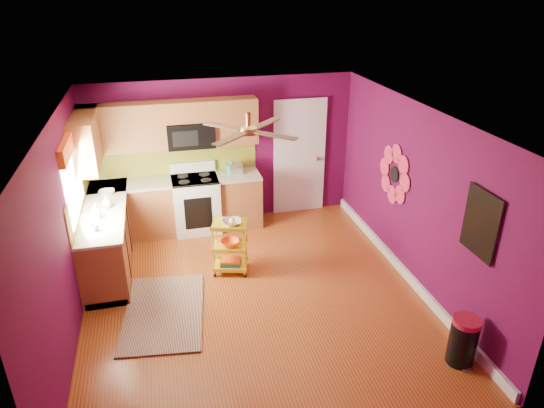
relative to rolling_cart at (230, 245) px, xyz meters
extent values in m
plane|color=brown|center=(0.21, -0.69, -0.45)|extent=(5.00, 5.00, 0.00)
cube|color=#54093B|center=(0.21, 1.81, 0.80)|extent=(4.50, 0.04, 2.50)
cube|color=#54093B|center=(0.21, -3.19, 0.80)|extent=(4.50, 0.04, 2.50)
cube|color=#54093B|center=(-2.04, -0.69, 0.80)|extent=(0.04, 5.00, 2.50)
cube|color=#54093B|center=(2.46, -0.69, 0.80)|extent=(0.04, 5.00, 2.50)
cube|color=silver|center=(0.21, -0.69, 2.05)|extent=(4.50, 5.00, 0.04)
cube|color=white|center=(2.43, -0.69, -0.38)|extent=(0.05, 4.90, 0.14)
cube|color=brown|center=(-1.74, 0.66, 0.00)|extent=(0.60, 2.30, 0.90)
cube|color=brown|center=(-0.64, 1.51, 0.00)|extent=(2.80, 0.60, 0.90)
cube|color=beige|center=(-1.74, 0.66, 0.47)|extent=(0.63, 2.30, 0.04)
cube|color=beige|center=(-0.64, 1.51, 0.47)|extent=(2.80, 0.63, 0.04)
cube|color=black|center=(-1.74, 0.66, -0.40)|extent=(0.54, 2.30, 0.10)
cube|color=black|center=(-0.64, 1.51, -0.40)|extent=(2.80, 0.54, 0.10)
cube|color=white|center=(-0.34, 1.48, 0.01)|extent=(0.76, 0.66, 0.92)
cube|color=black|center=(-0.34, 1.48, 0.47)|extent=(0.76, 0.62, 0.03)
cube|color=white|center=(-0.34, 1.76, 0.59)|extent=(0.76, 0.06, 0.18)
cube|color=black|center=(-0.34, 1.16, 0.00)|extent=(0.45, 0.02, 0.55)
cube|color=brown|center=(-1.38, 1.65, 1.37)|extent=(1.32, 0.33, 0.75)
cube|color=brown|center=(0.40, 1.65, 1.37)|extent=(0.72, 0.33, 0.75)
cube|color=brown|center=(-0.34, 1.65, 1.58)|extent=(0.76, 0.33, 0.34)
cube|color=brown|center=(-1.88, 1.16, 1.37)|extent=(0.33, 1.30, 0.75)
cube|color=black|center=(-0.34, 1.61, 1.20)|extent=(0.76, 0.38, 0.40)
cube|color=brown|center=(-0.64, 1.80, 0.74)|extent=(2.80, 0.01, 0.51)
cube|color=brown|center=(-2.03, 0.66, 0.74)|extent=(0.01, 2.30, 0.51)
cube|color=white|center=(-2.02, 0.36, 1.10)|extent=(0.03, 1.20, 1.00)
cube|color=#FA5516|center=(-1.99, 0.36, 1.57)|extent=(0.08, 1.35, 0.22)
cube|color=white|center=(1.56, 1.79, 0.57)|extent=(0.85, 0.04, 2.05)
cube|color=white|center=(1.56, 1.77, 0.57)|extent=(0.95, 0.02, 2.15)
sphere|color=#BF8C3F|center=(1.88, 1.73, 0.55)|extent=(0.07, 0.07, 0.07)
cylinder|color=black|center=(2.44, -0.09, 0.90)|extent=(0.01, 0.24, 0.24)
cube|color=teal|center=(2.44, -2.09, 1.10)|extent=(0.03, 0.52, 0.72)
cube|color=black|center=(2.42, -2.09, 1.10)|extent=(0.01, 0.56, 0.76)
cylinder|color=#BF8C3F|center=(0.21, -0.49, 1.97)|extent=(0.06, 0.06, 0.16)
cylinder|color=#BF8C3F|center=(0.21, -0.49, 1.83)|extent=(0.20, 0.20, 0.08)
cube|color=#4C2D19|center=(0.48, -0.22, 1.83)|extent=(0.47, 0.47, 0.01)
cube|color=#4C2D19|center=(-0.06, -0.22, 1.83)|extent=(0.47, 0.47, 0.01)
cube|color=#4C2D19|center=(-0.06, -0.75, 1.83)|extent=(0.47, 0.47, 0.01)
cube|color=#4C2D19|center=(0.48, -0.75, 1.83)|extent=(0.47, 0.47, 0.01)
cube|color=#321710|center=(-1.02, -0.75, -0.44)|extent=(1.19, 1.73, 0.02)
cylinder|color=yellow|center=(-0.26, -0.08, -0.04)|extent=(0.02, 0.02, 0.75)
cylinder|color=yellow|center=(0.16, -0.20, -0.04)|extent=(0.02, 0.02, 0.75)
cylinder|color=yellow|center=(-0.17, 0.21, -0.04)|extent=(0.02, 0.02, 0.75)
cylinder|color=yellow|center=(0.24, 0.08, -0.04)|extent=(0.02, 0.02, 0.75)
sphere|color=black|center=(-0.26, -0.08, -0.43)|extent=(0.05, 0.05, 0.05)
sphere|color=black|center=(0.16, -0.20, -0.43)|extent=(0.05, 0.05, 0.05)
sphere|color=black|center=(-0.17, 0.21, -0.43)|extent=(0.05, 0.05, 0.05)
sphere|color=black|center=(0.24, 0.08, -0.43)|extent=(0.05, 0.05, 0.05)
cube|color=yellow|center=(-0.01, 0.00, 0.32)|extent=(0.57, 0.48, 0.03)
cube|color=yellow|center=(-0.01, 0.00, -0.03)|extent=(0.57, 0.48, 0.03)
cube|color=yellow|center=(-0.01, 0.00, -0.35)|extent=(0.57, 0.48, 0.03)
imported|color=beige|center=(0.04, -0.01, 0.36)|extent=(0.33, 0.33, 0.07)
sphere|color=yellow|center=(0.04, -0.01, 0.39)|extent=(0.09, 0.09, 0.09)
imported|color=#FA5516|center=(-0.01, 0.00, 0.03)|extent=(0.34, 0.34, 0.09)
cube|color=navy|center=(-0.01, 0.00, -0.32)|extent=(0.33, 0.29, 0.04)
cube|color=#267233|center=(-0.01, 0.00, -0.28)|extent=(0.33, 0.29, 0.03)
cube|color=#FA5516|center=(-0.01, 0.00, -0.25)|extent=(0.33, 0.29, 0.03)
cylinder|color=black|center=(2.21, -2.46, -0.19)|extent=(0.39, 0.39, 0.53)
cylinder|color=#A11731|center=(2.21, -2.46, 0.11)|extent=(0.31, 0.31, 0.06)
cube|color=beige|center=(2.21, -2.61, -0.44)|extent=(0.12, 0.08, 0.03)
cylinder|color=teal|center=(0.30, 1.57, 0.57)|extent=(0.18, 0.18, 0.16)
sphere|color=teal|center=(0.30, 1.57, 0.67)|extent=(0.06, 0.06, 0.06)
cube|color=beige|center=(0.36, 1.53, 0.58)|extent=(0.22, 0.15, 0.18)
imported|color=#EA3F72|center=(-1.79, 0.34, 0.59)|extent=(0.10, 0.10, 0.21)
imported|color=white|center=(-1.67, 0.67, 0.57)|extent=(0.14, 0.14, 0.18)
imported|color=white|center=(-1.71, 1.15, 0.52)|extent=(0.24, 0.24, 0.06)
imported|color=white|center=(-1.79, -0.05, 0.53)|extent=(0.11, 0.11, 0.09)
camera|label=1|loc=(-0.87, -6.06, 3.50)|focal=32.00mm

